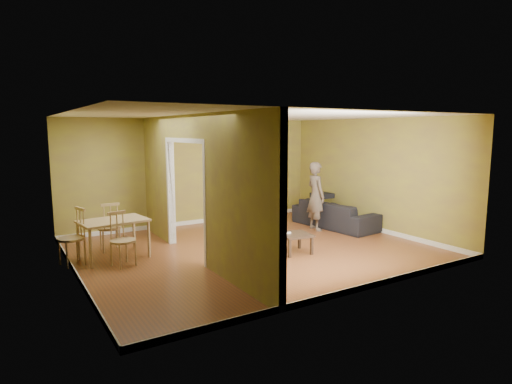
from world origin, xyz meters
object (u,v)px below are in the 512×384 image
(person, at_px, (316,190))
(chair_left, at_px, (71,237))
(dining_table, at_px, (113,224))
(chair_far, at_px, (110,226))
(chair_near, at_px, (123,239))
(bookshelf, at_px, (241,181))
(coffee_table, at_px, (295,237))
(sofa, at_px, (335,210))

(person, bearing_deg, chair_left, 96.90)
(dining_table, bearing_deg, chair_left, -178.43)
(chair_far, bearing_deg, chair_near, 91.02)
(person, xyz_separation_m, chair_near, (-4.57, -0.42, -0.47))
(dining_table, relative_size, chair_left, 1.15)
(bookshelf, bearing_deg, coffee_table, -101.57)
(dining_table, distance_m, chair_left, 0.73)
(chair_left, bearing_deg, bookshelf, 97.39)
(sofa, height_order, coffee_table, sofa)
(bookshelf, distance_m, chair_left, 4.80)
(dining_table, xyz_separation_m, chair_far, (0.05, 0.56, -0.16))
(chair_near, bearing_deg, person, -11.11)
(sofa, xyz_separation_m, person, (-0.57, 0.03, 0.53))
(coffee_table, height_order, chair_left, chair_left)
(coffee_table, bearing_deg, chair_far, 146.10)
(sofa, bearing_deg, chair_left, 82.80)
(bookshelf, xyz_separation_m, coffee_table, (-0.67, -3.25, -0.71))
(person, height_order, chair_near, person)
(bookshelf, xyz_separation_m, dining_table, (-3.69, -1.81, -0.39))
(sofa, bearing_deg, bookshelf, 31.12)
(person, bearing_deg, chair_near, 103.18)
(sofa, xyz_separation_m, chair_far, (-5.12, 0.71, 0.07))
(dining_table, distance_m, chair_far, 0.58)
(bookshelf, height_order, dining_table, bookshelf)
(sofa, height_order, bookshelf, bookshelf)
(person, height_order, dining_table, person)
(chair_near, bearing_deg, chair_left, 128.88)
(coffee_table, distance_m, chair_left, 4.00)
(coffee_table, bearing_deg, chair_near, 163.24)
(sofa, relative_size, bookshelf, 1.06)
(sofa, height_order, dining_table, sofa)
(person, relative_size, coffee_table, 3.34)
(dining_table, relative_size, chair_near, 1.22)
(coffee_table, bearing_deg, sofa, 30.92)
(dining_table, bearing_deg, chair_far, 84.54)
(person, relative_size, dining_table, 1.64)
(coffee_table, xyz_separation_m, chair_far, (-2.97, 2.00, 0.16))
(chair_left, relative_size, chair_far, 1.04)
(chair_near, relative_size, chair_far, 0.98)
(dining_table, height_order, chair_left, chair_left)
(chair_near, bearing_deg, bookshelf, 16.34)
(bookshelf, relative_size, coffee_table, 3.65)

